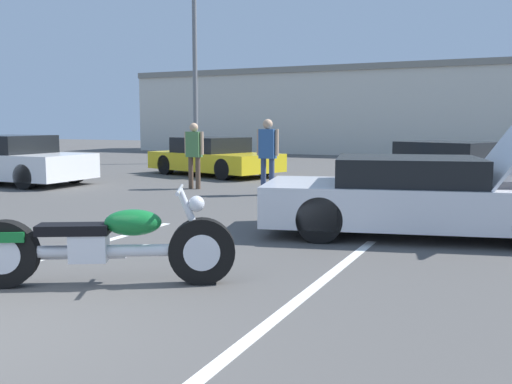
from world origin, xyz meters
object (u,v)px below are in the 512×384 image
(show_car_hood_open, at_px, (421,197))
(parked_car_left_row, at_px, (13,161))
(motorcycle, at_px, (104,245))
(parked_car_mid_right_row, at_px, (452,166))
(light_pole, at_px, (197,65))
(parked_car_mid_left_row, at_px, (214,157))
(spectator_by_show_car, at_px, (268,150))
(spectator_near_motorcycle, at_px, (194,150))

(show_car_hood_open, distance_m, parked_car_left_row, 11.12)
(motorcycle, xyz_separation_m, parked_car_mid_right_row, (2.21, 10.07, 0.16))
(show_car_hood_open, height_order, parked_car_left_row, show_car_hood_open)
(light_pole, height_order, show_car_hood_open, light_pole)
(motorcycle, bearing_deg, show_car_hood_open, 29.60)
(parked_car_mid_left_row, distance_m, spectator_by_show_car, 5.10)
(show_car_hood_open, bearing_deg, motorcycle, -135.71)
(light_pole, relative_size, parked_car_mid_left_row, 1.51)
(light_pole, bearing_deg, parked_car_mid_left_row, -54.15)
(parked_car_mid_right_row, distance_m, spectator_near_motorcycle, 6.25)
(spectator_near_motorcycle, height_order, spectator_by_show_car, spectator_by_show_car)
(spectator_near_motorcycle, relative_size, spectator_by_show_car, 0.95)
(light_pole, xyz_separation_m, parked_car_mid_right_row, (10.10, -5.07, -3.26))
(motorcycle, distance_m, spectator_by_show_car, 7.32)
(show_car_hood_open, relative_size, spectator_by_show_car, 2.77)
(show_car_hood_open, height_order, spectator_near_motorcycle, show_car_hood_open)
(parked_car_left_row, xyz_separation_m, spectator_near_motorcycle, (4.90, 1.01, 0.34))
(parked_car_mid_left_row, bearing_deg, parked_car_left_row, -111.08)
(light_pole, xyz_separation_m, spectator_by_show_car, (6.51, -7.98, -2.82))
(light_pole, relative_size, parked_car_left_row, 1.70)
(motorcycle, xyz_separation_m, show_car_hood_open, (2.43, 3.90, 0.16))
(light_pole, distance_m, parked_car_left_row, 9.22)
(parked_car_left_row, height_order, spectator_near_motorcycle, spectator_near_motorcycle)
(parked_car_mid_right_row, bearing_deg, show_car_hood_open, -65.22)
(parked_car_left_row, bearing_deg, motorcycle, -38.39)
(parked_car_mid_right_row, height_order, spectator_by_show_car, spectator_by_show_car)
(light_pole, height_order, parked_car_mid_right_row, light_pole)
(parked_car_mid_left_row, bearing_deg, spectator_by_show_car, -29.42)
(motorcycle, height_order, spectator_near_motorcycle, spectator_near_motorcycle)
(parked_car_mid_right_row, distance_m, parked_car_mid_left_row, 7.08)
(parked_car_mid_left_row, distance_m, spectator_near_motorcycle, 3.66)
(parked_car_mid_right_row, bearing_deg, spectator_by_show_car, -118.17)
(parked_car_mid_right_row, height_order, parked_car_mid_left_row, parked_car_mid_left_row)
(light_pole, height_order, spectator_by_show_car, light_pole)
(spectator_near_motorcycle, bearing_deg, parked_car_mid_right_row, 24.16)
(parked_car_mid_left_row, relative_size, spectator_near_motorcycle, 2.85)
(motorcycle, bearing_deg, parked_car_mid_right_row, 49.11)
(show_car_hood_open, relative_size, parked_car_left_row, 1.15)
(parked_car_mid_right_row, distance_m, spectator_by_show_car, 4.64)
(light_pole, distance_m, spectator_near_motorcycle, 9.27)
(light_pole, distance_m, parked_car_mid_right_row, 11.76)
(parked_car_mid_right_row, bearing_deg, spectator_near_motorcycle, -133.07)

